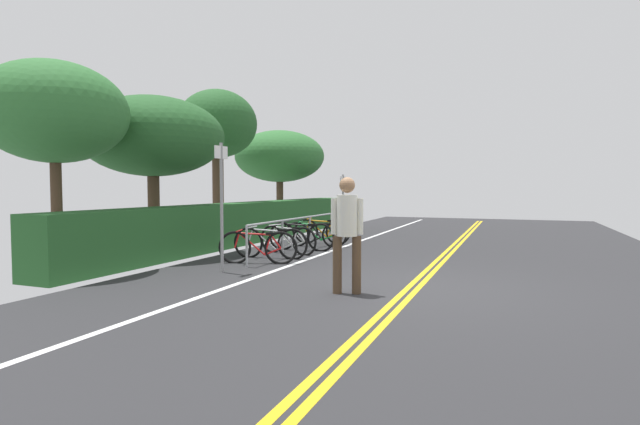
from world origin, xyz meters
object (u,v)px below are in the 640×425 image
at_px(bicycle_1, 270,243).
at_px(bicycle_2, 288,240).
at_px(bicycle_5, 322,231).
at_px(tree_far_right, 217,126).
at_px(tree_near_left, 54,113).
at_px(bicycle_3, 301,236).
at_px(bicycle_4, 316,234).
at_px(tree_mid, 153,137).
at_px(sign_post_near, 222,195).
at_px(bicycle_0, 258,247).
at_px(sign_post_far, 343,200).
at_px(tree_extra, 280,157).
at_px(bike_rack, 297,226).
at_px(pedestrian, 347,226).

relative_size(bicycle_1, bicycle_2, 1.08).
relative_size(bicycle_5, tree_far_right, 0.36).
bearing_deg(tree_near_left, bicycle_3, -35.99).
bearing_deg(bicycle_5, tree_near_left, 152.43).
xyz_separation_m(bicycle_4, tree_far_right, (0.97, 3.78, 3.26)).
relative_size(bicycle_2, tree_mid, 0.44).
bearing_deg(tree_near_left, tree_mid, -2.09).
bearing_deg(bicycle_4, tree_near_left, 148.36).
xyz_separation_m(bicycle_5, sign_post_near, (-5.19, 0.00, 1.12)).
height_order(bicycle_0, bicycle_2, bicycle_0).
height_order(bicycle_4, tree_mid, tree_mid).
bearing_deg(sign_post_far, tree_far_right, 105.89).
relative_size(tree_near_left, tree_extra, 1.06).
height_order(bicycle_3, tree_extra, tree_extra).
bearing_deg(tree_near_left, sign_post_far, -24.44).
relative_size(bicycle_1, tree_mid, 0.47).
xyz_separation_m(bike_rack, tree_far_right, (2.22, 3.79, 2.95)).
height_order(bicycle_4, pedestrian, pedestrian).
relative_size(bicycle_3, tree_near_left, 0.45).
bearing_deg(tree_near_left, bike_rack, -38.85).
distance_m(bicycle_5, tree_far_right, 4.90).
bearing_deg(pedestrian, bicycle_0, 52.23).
height_order(bicycle_1, tree_mid, tree_mid).
distance_m(pedestrian, tree_near_left, 6.32).
xyz_separation_m(tree_mid, tree_extra, (7.54, 0.30, -0.03)).
bearing_deg(bicycle_5, bicycle_4, -171.99).
xyz_separation_m(sign_post_near, tree_extra, (9.27, 3.39, 1.36)).
bearing_deg(bicycle_1, bicycle_5, -0.45).
distance_m(bicycle_0, bicycle_3, 2.32).
xyz_separation_m(bicycle_0, pedestrian, (-2.10, -2.71, 0.69)).
bearing_deg(bicycle_4, bicycle_2, 176.78).
distance_m(sign_post_far, tree_extra, 4.80).
height_order(bicycle_2, bicycle_4, bicycle_2).
distance_m(bike_rack, sign_post_near, 3.29).
relative_size(bicycle_3, pedestrian, 1.02).
bearing_deg(bike_rack, sign_post_far, -1.14).
bearing_deg(bicycle_5, tree_mid, 138.19).
bearing_deg(tree_near_left, pedestrian, -89.39).
bearing_deg(bicycle_0, bicycle_4, -0.43).
xyz_separation_m(bicycle_3, bicycle_5, (1.63, 0.07, -0.00)).
height_order(bicycle_3, sign_post_far, sign_post_far).
bearing_deg(tree_far_right, bicycle_4, -104.44).
xyz_separation_m(bicycle_4, sign_post_near, (-4.43, 0.11, 1.13)).
height_order(bike_rack, tree_near_left, tree_near_left).
height_order(bicycle_5, tree_extra, tree_extra).
bearing_deg(bicycle_1, sign_post_far, -2.65).
xyz_separation_m(bicycle_2, sign_post_far, (3.65, -0.16, 0.89)).
height_order(bike_rack, tree_far_right, tree_far_right).
bearing_deg(tree_near_left, bicycle_5, -27.57).
relative_size(sign_post_near, tree_extra, 0.64).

